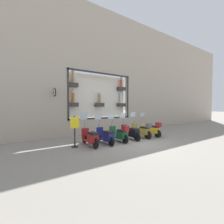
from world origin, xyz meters
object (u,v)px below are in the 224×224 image
at_px(scooter_black_2, 131,132).
at_px(scooter_green_3, 120,134).
at_px(shop_sign_post, 75,131).
at_px(scooter_navy_4, 106,136).
at_px(scooter_olive_1, 142,130).
at_px(scooter_red_5, 90,137).
at_px(scooter_yellow_0, 152,129).

relative_size(scooter_black_2, scooter_green_3, 1.00).
bearing_deg(shop_sign_post, scooter_navy_4, -98.52).
relative_size(scooter_olive_1, scooter_navy_4, 1.01).
distance_m(scooter_black_2, scooter_red_5, 2.68).
distance_m(scooter_olive_1, shop_sign_post, 4.32).
distance_m(scooter_green_3, shop_sign_post, 2.55).
height_order(scooter_navy_4, scooter_red_5, scooter_red_5).
distance_m(scooter_green_3, scooter_navy_4, 0.90).
bearing_deg(scooter_yellow_0, scooter_green_3, 90.15).
distance_m(scooter_yellow_0, scooter_black_2, 1.79).
relative_size(scooter_olive_1, shop_sign_post, 1.17).
bearing_deg(scooter_navy_4, scooter_olive_1, -91.13).
bearing_deg(scooter_black_2, scooter_navy_4, 90.13).
height_order(scooter_yellow_0, scooter_olive_1, scooter_olive_1).
bearing_deg(shop_sign_post, scooter_olive_1, -93.94).
xyz_separation_m(scooter_yellow_0, scooter_green_3, (-0.01, 2.68, -0.01)).
bearing_deg(scooter_olive_1, scooter_yellow_0, -90.25).
bearing_deg(scooter_olive_1, shop_sign_post, 86.06).
distance_m(scooter_yellow_0, shop_sign_post, 5.21).
bearing_deg(scooter_black_2, shop_sign_post, 85.99).
height_order(scooter_yellow_0, scooter_black_2, scooter_yellow_0).
bearing_deg(shop_sign_post, scooter_black_2, -94.01).
bearing_deg(scooter_navy_4, scooter_black_2, -89.87).
xyz_separation_m(scooter_black_2, scooter_red_5, (0.00, 2.68, 0.01)).
distance_m(scooter_olive_1, scooter_green_3, 1.78).
relative_size(scooter_red_5, shop_sign_post, 1.17).
relative_size(scooter_black_2, shop_sign_post, 1.17).
bearing_deg(scooter_olive_1, scooter_navy_4, 88.87).
relative_size(scooter_green_3, shop_sign_post, 1.17).
height_order(scooter_green_3, scooter_red_5, scooter_red_5).
bearing_deg(shop_sign_post, scooter_yellow_0, -93.30).
distance_m(scooter_olive_1, scooter_black_2, 0.90).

